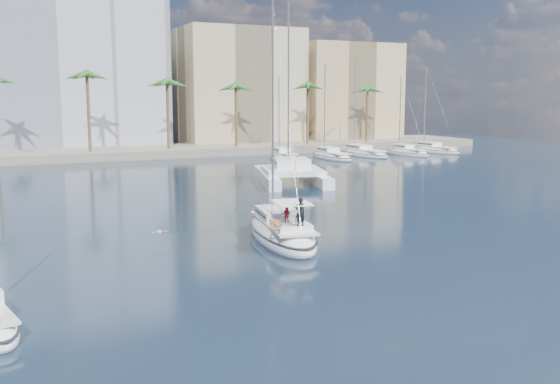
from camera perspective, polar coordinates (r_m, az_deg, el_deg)
name	(u,v)px	position (r m, az deg, el deg)	size (l,w,h in m)	color
ground	(309,248)	(37.10, 2.66, -5.15)	(160.00, 160.00, 0.00)	black
quay	(121,152)	(94.84, -14.37, 3.54)	(120.00, 14.00, 1.20)	gray
building_modern	(24,62)	(105.24, -22.40, 10.97)	(42.00, 16.00, 28.00)	silver
building_beige	(238,89)	(109.03, -3.83, 9.41)	(20.00, 14.00, 20.00)	tan
building_tan_right	(345,95)	(115.84, 5.95, 8.85)	(18.00, 12.00, 18.00)	tan
palm_centre	(123,85)	(90.54, -14.15, 9.45)	(3.60, 3.60, 12.30)	brown
palm_right	(336,87)	(102.33, 5.19, 9.58)	(3.60, 3.60, 12.30)	brown
main_sloop	(281,232)	(39.04, 0.14, -3.68)	(5.11, 11.00, 15.72)	white
catamaran	(291,171)	(64.36, 1.06, 1.90)	(9.54, 13.89, 18.36)	white
seagull	(159,232)	(38.98, -10.97, -3.59)	(1.02, 0.44, 0.19)	silver
moored_yacht_a	(284,159)	(87.48, 0.33, 3.00)	(2.72, 9.35, 11.90)	white
moored_yacht_b	(331,159)	(88.64, 4.70, 3.04)	(3.14, 10.78, 13.72)	white
moored_yacht_c	(363,156)	(93.65, 7.59, 3.31)	(3.55, 12.21, 15.54)	white
moored_yacht_d	(407,155)	(95.61, 11.54, 3.32)	(2.72, 9.35, 11.90)	white
moored_yacht_e	(434,152)	(101.11, 13.87, 3.54)	(3.14, 10.78, 13.72)	white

